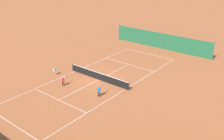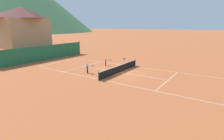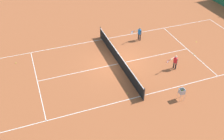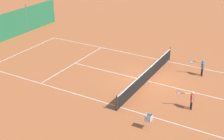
{
  "view_description": "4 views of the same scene",
  "coord_description": "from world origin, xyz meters",
  "px_view_note": "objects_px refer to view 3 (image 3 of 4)",
  "views": [
    {
      "loc": [
        -19.44,
        21.78,
        13.79
      ],
      "look_at": [
        -0.98,
        -1.43,
        1.07
      ],
      "focal_mm": 42.0,
      "sensor_mm": 36.0,
      "label": 1
    },
    {
      "loc": [
        -19.17,
        -11.57,
        5.92
      ],
      "look_at": [
        -1.84,
        0.02,
        0.67
      ],
      "focal_mm": 28.0,
      "sensor_mm": 36.0,
      "label": 2
    },
    {
      "loc": [
        15.82,
        -6.43,
        12.12
      ],
      "look_at": [
        1.73,
        -1.2,
        0.89
      ],
      "focal_mm": 42.0,
      "sensor_mm": 36.0,
      "label": 3
    },
    {
      "loc": [
        18.61,
        7.68,
        10.21
      ],
      "look_at": [
        1.79,
        -1.9,
        1.16
      ],
      "focal_mm": 50.0,
      "sensor_mm": 36.0,
      "label": 4
    }
  ],
  "objects_px": {
    "tennis_ball_mid_court": "(54,48)",
    "tennis_ball_alley_right": "(128,93)",
    "player_far_service": "(175,61)",
    "tennis_ball_by_net_left": "(194,54)",
    "tennis_net": "(119,59)",
    "tennis_ball_alley_left": "(16,63)",
    "ball_hopper": "(182,92)",
    "player_far_baseline": "(139,33)",
    "tennis_ball_near_corner": "(196,42)"
  },
  "relations": [
    {
      "from": "player_far_service",
      "to": "tennis_ball_alley_right",
      "type": "xyz_separation_m",
      "value": [
        1.4,
        -4.51,
        -0.67
      ]
    },
    {
      "from": "tennis_ball_near_corner",
      "to": "tennis_ball_alley_right",
      "type": "relative_size",
      "value": 1.0
    },
    {
      "from": "tennis_net",
      "to": "tennis_ball_mid_court",
      "type": "distance_m",
      "value": 6.1
    },
    {
      "from": "player_far_baseline",
      "to": "player_far_service",
      "type": "distance_m",
      "value": 5.01
    },
    {
      "from": "tennis_net",
      "to": "tennis_ball_alley_left",
      "type": "bearing_deg",
      "value": -110.64
    },
    {
      "from": "ball_hopper",
      "to": "tennis_ball_mid_court",
      "type": "bearing_deg",
      "value": -144.32
    },
    {
      "from": "tennis_ball_by_net_left",
      "to": "player_far_service",
      "type": "bearing_deg",
      "value": -66.47
    },
    {
      "from": "player_far_service",
      "to": "tennis_ball_near_corner",
      "type": "relative_size",
      "value": 18.25
    },
    {
      "from": "tennis_net",
      "to": "tennis_ball_near_corner",
      "type": "height_order",
      "value": "tennis_net"
    },
    {
      "from": "tennis_ball_near_corner",
      "to": "ball_hopper",
      "type": "xyz_separation_m",
      "value": [
        5.99,
        -5.43,
        0.62
      ]
    },
    {
      "from": "tennis_ball_alley_left",
      "to": "ball_hopper",
      "type": "relative_size",
      "value": 0.07
    },
    {
      "from": "player_far_service",
      "to": "tennis_ball_near_corner",
      "type": "xyz_separation_m",
      "value": [
        -2.82,
        4.04,
        -0.67
      ]
    },
    {
      "from": "tennis_ball_mid_court",
      "to": "tennis_ball_near_corner",
      "type": "bearing_deg",
      "value": 74.1
    },
    {
      "from": "tennis_ball_alley_right",
      "to": "tennis_ball_by_net_left",
      "type": "bearing_deg",
      "value": 109.67
    },
    {
      "from": "tennis_ball_alley_left",
      "to": "tennis_ball_by_net_left",
      "type": "height_order",
      "value": "same"
    },
    {
      "from": "player_far_baseline",
      "to": "ball_hopper",
      "type": "distance_m",
      "value": 8.16
    },
    {
      "from": "player_far_service",
      "to": "tennis_ball_by_net_left",
      "type": "xyz_separation_m",
      "value": [
        -1.16,
        2.65,
        -0.67
      ]
    },
    {
      "from": "tennis_ball_mid_court",
      "to": "tennis_ball_near_corner",
      "type": "xyz_separation_m",
      "value": [
        3.49,
        12.23,
        0.0
      ]
    },
    {
      "from": "tennis_net",
      "to": "tennis_ball_near_corner",
      "type": "relative_size",
      "value": 139.09
    },
    {
      "from": "tennis_ball_alley_left",
      "to": "tennis_ball_mid_court",
      "type": "relative_size",
      "value": 1.0
    },
    {
      "from": "tennis_ball_near_corner",
      "to": "tennis_ball_by_net_left",
      "type": "height_order",
      "value": "same"
    },
    {
      "from": "tennis_ball_mid_court",
      "to": "ball_hopper",
      "type": "relative_size",
      "value": 0.07
    },
    {
      "from": "tennis_net",
      "to": "player_far_service",
      "type": "distance_m",
      "value": 4.34
    },
    {
      "from": "tennis_ball_alley_left",
      "to": "tennis_ball_mid_court",
      "type": "distance_m",
      "value": 3.53
    },
    {
      "from": "tennis_net",
      "to": "player_far_baseline",
      "type": "xyz_separation_m",
      "value": [
        -2.83,
        3.1,
        0.24
      ]
    },
    {
      "from": "tennis_ball_alley_right",
      "to": "tennis_ball_mid_court",
      "type": "bearing_deg",
      "value": -154.44
    },
    {
      "from": "tennis_ball_mid_court",
      "to": "tennis_ball_by_net_left",
      "type": "bearing_deg",
      "value": 64.59
    },
    {
      "from": "player_far_service",
      "to": "tennis_ball_alley_left",
      "type": "distance_m",
      "value": 12.56
    },
    {
      "from": "tennis_ball_alley_right",
      "to": "player_far_service",
      "type": "bearing_deg",
      "value": 107.3
    },
    {
      "from": "player_far_service",
      "to": "tennis_ball_alley_right",
      "type": "relative_size",
      "value": 18.25
    },
    {
      "from": "tennis_net",
      "to": "ball_hopper",
      "type": "xyz_separation_m",
      "value": [
        5.3,
        2.38,
        0.15
      ]
    },
    {
      "from": "tennis_ball_mid_court",
      "to": "tennis_ball_by_net_left",
      "type": "relative_size",
      "value": 1.0
    },
    {
      "from": "player_far_baseline",
      "to": "tennis_ball_alley_right",
      "type": "xyz_separation_m",
      "value": [
        6.37,
        -3.83,
        -0.71
      ]
    },
    {
      "from": "player_far_baseline",
      "to": "ball_hopper",
      "type": "xyz_separation_m",
      "value": [
        8.13,
        -0.71,
        -0.08
      ]
    },
    {
      "from": "tennis_ball_mid_court",
      "to": "ball_hopper",
      "type": "distance_m",
      "value": 11.68
    },
    {
      "from": "tennis_net",
      "to": "tennis_ball_by_net_left",
      "type": "distance_m",
      "value": 6.52
    },
    {
      "from": "tennis_ball_mid_court",
      "to": "tennis_ball_near_corner",
      "type": "distance_m",
      "value": 12.72
    },
    {
      "from": "tennis_ball_mid_court",
      "to": "tennis_net",
      "type": "bearing_deg",
      "value": 46.61
    },
    {
      "from": "tennis_net",
      "to": "tennis_ball_alley_left",
      "type": "relative_size",
      "value": 139.09
    },
    {
      "from": "player_far_baseline",
      "to": "tennis_ball_mid_court",
      "type": "bearing_deg",
      "value": -100.13
    },
    {
      "from": "player_far_service",
      "to": "tennis_ball_alley_right",
      "type": "height_order",
      "value": "player_far_service"
    },
    {
      "from": "tennis_net",
      "to": "player_far_baseline",
      "type": "height_order",
      "value": "player_far_baseline"
    },
    {
      "from": "ball_hopper",
      "to": "tennis_ball_alley_right",
      "type": "bearing_deg",
      "value": -119.52
    },
    {
      "from": "tennis_ball_by_net_left",
      "to": "ball_hopper",
      "type": "distance_m",
      "value": 5.95
    },
    {
      "from": "player_far_baseline",
      "to": "tennis_ball_near_corner",
      "type": "relative_size",
      "value": 19.21
    },
    {
      "from": "player_far_service",
      "to": "tennis_ball_near_corner",
      "type": "height_order",
      "value": "player_far_service"
    },
    {
      "from": "tennis_net",
      "to": "ball_hopper",
      "type": "relative_size",
      "value": 10.31
    },
    {
      "from": "tennis_ball_alley_right",
      "to": "ball_hopper",
      "type": "relative_size",
      "value": 0.07
    },
    {
      "from": "tennis_ball_mid_court",
      "to": "tennis_ball_alley_right",
      "type": "relative_size",
      "value": 1.0
    },
    {
      "from": "player_far_service",
      "to": "tennis_ball_alley_left",
      "type": "xyz_separation_m",
      "value": [
        -5.04,
        -11.49,
        -0.67
      ]
    }
  ]
}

